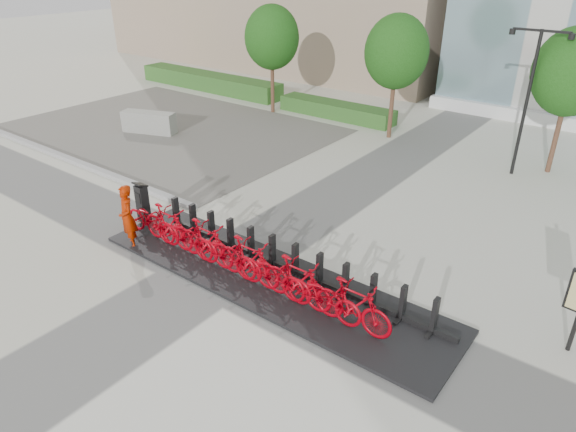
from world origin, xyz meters
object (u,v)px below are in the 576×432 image
Objects in this scene: worker_red at (127,217)px; jersey_barrier at (149,122)px; bike_0 at (151,220)px; kiosk at (142,202)px.

worker_red is 10.15m from jersey_barrier.
bike_0 is 9.82m from jersey_barrier.
bike_0 is at bearing 101.85° from worker_red.
kiosk is 0.51× the size of jersey_barrier.
worker_red is at bearing -52.17° from kiosk.
kiosk is at bearing -60.40° from jersey_barrier.
worker_red is at bearing 169.22° from bike_0.
bike_0 is 0.73m from worker_red.
worker_red is (0.81, -1.11, 0.22)m from kiosk.
bike_0 is at bearing -58.95° from jersey_barrier.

